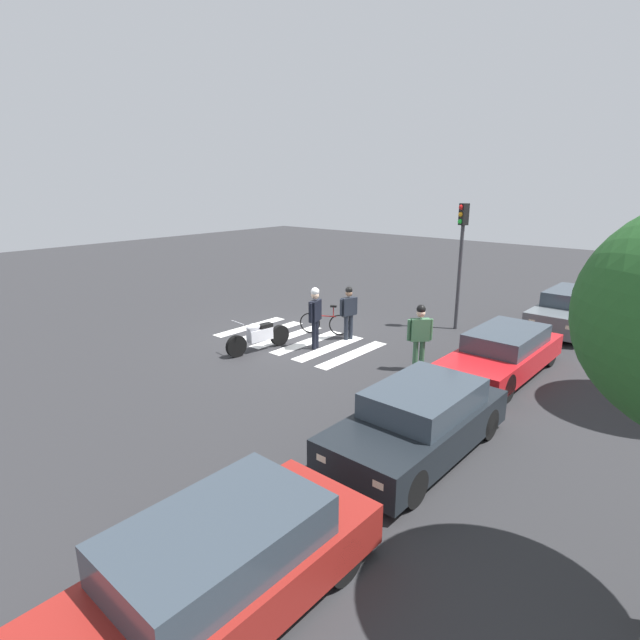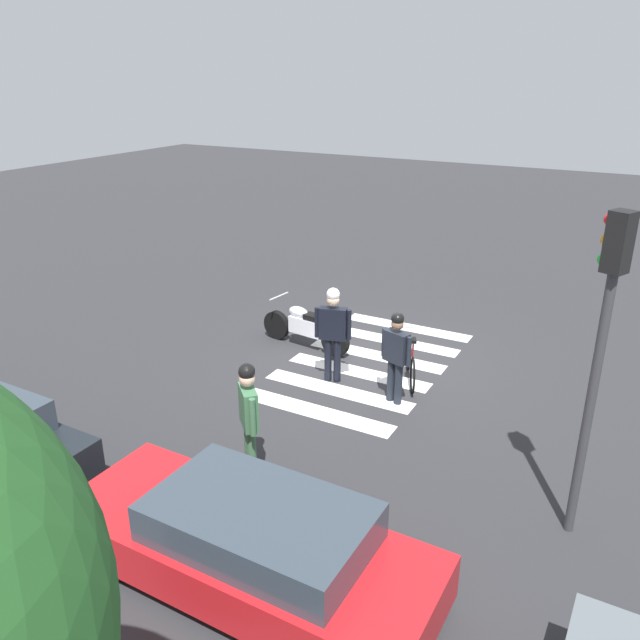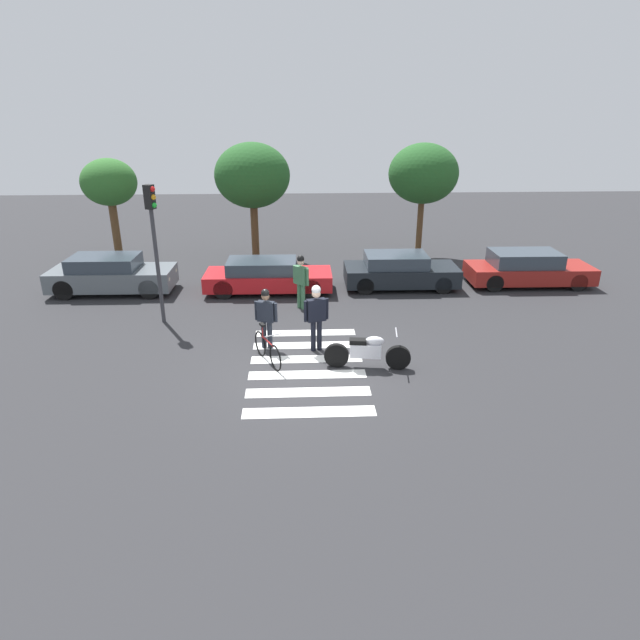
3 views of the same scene
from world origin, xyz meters
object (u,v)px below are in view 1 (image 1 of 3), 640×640
(officer_on_foot, at_px, (349,309))
(pedestrian_bystander, at_px, (420,333))
(police_motorcycle, at_px, (259,336))
(car_maroon_wagon, at_px, (208,577))
(car_grey_coupe, at_px, (571,310))
(car_red_convertible, at_px, (503,353))
(car_black_suv, at_px, (419,422))
(officer_by_motorcycle, at_px, (315,313))
(traffic_light_pole, at_px, (461,246))
(leaning_bicycle, at_px, (325,323))

(officer_on_foot, xyz_separation_m, pedestrian_bystander, (1.00, 3.13, 0.07))
(police_motorcycle, relative_size, car_maroon_wagon, 0.49)
(police_motorcycle, bearing_deg, car_grey_coupe, 142.78)
(car_red_convertible, xyz_separation_m, car_black_suv, (4.94, 0.30, 0.03))
(officer_by_motorcycle, bearing_deg, police_motorcycle, -42.08)
(traffic_light_pole, bearing_deg, police_motorcycle, -29.99)
(police_motorcycle, relative_size, traffic_light_pole, 0.53)
(officer_on_foot, distance_m, car_black_suv, 7.05)
(police_motorcycle, height_order, traffic_light_pole, traffic_light_pole)
(police_motorcycle, height_order, leaning_bicycle, police_motorcycle)
(car_grey_coupe, bearing_deg, car_red_convertible, -1.86)
(leaning_bicycle, bearing_deg, pedestrian_bystander, 77.05)
(officer_on_foot, height_order, car_black_suv, officer_on_foot)
(pedestrian_bystander, bearing_deg, officer_by_motorcycle, -83.46)
(car_red_convertible, distance_m, car_maroon_wagon, 9.85)
(officer_on_foot, height_order, officer_by_motorcycle, officer_by_motorcycle)
(leaning_bicycle, xyz_separation_m, car_maroon_wagon, (9.56, 6.27, 0.24))
(leaning_bicycle, distance_m, pedestrian_bystander, 4.24)
(officer_on_foot, relative_size, car_red_convertible, 0.38)
(car_red_convertible, xyz_separation_m, car_maroon_wagon, (9.84, 0.38, 0.03))
(leaning_bicycle, relative_size, car_red_convertible, 0.34)
(pedestrian_bystander, bearing_deg, car_maroon_wagon, 14.28)
(officer_on_foot, distance_m, car_grey_coupe, 7.81)
(car_red_convertible, xyz_separation_m, traffic_light_pole, (-3.13, -2.83, 2.27))
(car_red_convertible, height_order, traffic_light_pole, traffic_light_pole)
(officer_by_motorcycle, bearing_deg, pedestrian_bystander, 96.54)
(officer_by_motorcycle, bearing_deg, car_grey_coupe, 143.71)
(pedestrian_bystander, xyz_separation_m, car_red_convertible, (-1.23, 1.81, -0.49))
(pedestrian_bystander, distance_m, traffic_light_pole, 4.82)
(police_motorcycle, relative_size, officer_by_motorcycle, 1.18)
(officer_on_foot, bearing_deg, police_motorcycle, -27.22)
(police_motorcycle, distance_m, traffic_light_pole, 7.34)
(officer_on_foot, relative_size, car_maroon_wagon, 0.38)
(car_maroon_wagon, distance_m, traffic_light_pole, 13.55)
(police_motorcycle, distance_m, car_red_convertible, 6.93)
(officer_by_motorcycle, height_order, pedestrian_bystander, officer_by_motorcycle)
(officer_by_motorcycle, height_order, car_red_convertible, officer_by_motorcycle)
(officer_on_foot, bearing_deg, car_grey_coupe, 138.98)
(police_motorcycle, relative_size, officer_on_foot, 1.28)
(car_grey_coupe, distance_m, car_red_convertible, 5.66)
(police_motorcycle, distance_m, leaning_bicycle, 2.63)
(officer_on_foot, bearing_deg, leaning_bicycle, -86.34)
(car_maroon_wagon, bearing_deg, officer_on_foot, -151.03)
(officer_by_motorcycle, bearing_deg, officer_on_foot, 171.09)
(officer_by_motorcycle, height_order, car_maroon_wagon, officer_by_motorcycle)
(police_motorcycle, distance_m, car_black_suv, 6.91)
(pedestrian_bystander, height_order, traffic_light_pole, traffic_light_pole)
(officer_by_motorcycle, distance_m, car_grey_coupe, 9.03)
(leaning_bicycle, height_order, officer_on_foot, officer_on_foot)
(car_black_suv, xyz_separation_m, car_maroon_wagon, (4.91, 0.09, 0.00))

